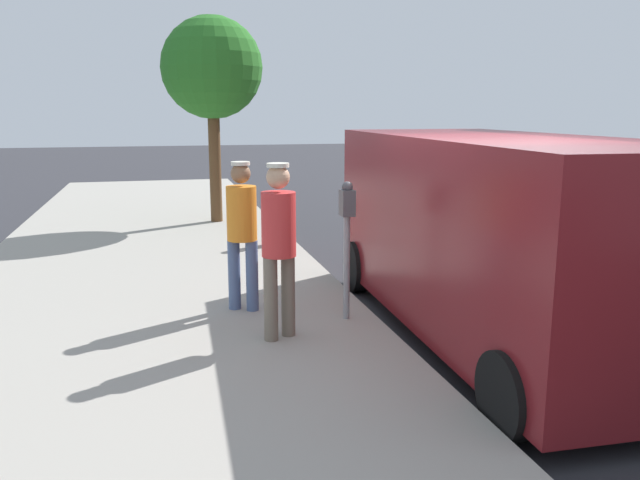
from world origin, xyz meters
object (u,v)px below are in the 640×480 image
object	(u,v)px
pedestrian_in_orange	(242,226)
fire_hydrant	(272,221)
parking_meter_near	(347,227)
parked_van	(499,232)
street_tree	(212,69)
pedestrian_in_red	(279,239)

from	to	relation	value
pedestrian_in_orange	fire_hydrant	world-z (taller)	pedestrian_in_orange
parking_meter_near	pedestrian_in_orange	size ratio (longest dim) A/B	0.89
parked_van	street_tree	xyz separation A→B (m)	(2.29, -7.33, 2.06)
parking_meter_near	pedestrian_in_orange	bearing A→B (deg)	-29.92
pedestrian_in_orange	street_tree	world-z (taller)	street_tree
parked_van	fire_hydrant	size ratio (longest dim) A/B	6.11
pedestrian_in_red	street_tree	distance (m)	7.47
pedestrian_in_orange	fire_hydrant	size ratio (longest dim) A/B	1.98
pedestrian_in_red	fire_hydrant	world-z (taller)	pedestrian_in_red
parked_van	fire_hydrant	xyz separation A→B (m)	(1.60, -4.69, -0.59)
parking_meter_near	fire_hydrant	distance (m)	4.17
pedestrian_in_red	parked_van	bearing A→B (deg)	176.40
parking_meter_near	pedestrian_in_red	bearing A→B (deg)	27.04
street_tree	fire_hydrant	size ratio (longest dim) A/B	4.77
pedestrian_in_orange	pedestrian_in_red	size ratio (longest dim) A/B	0.97
parked_van	fire_hydrant	bearing A→B (deg)	-71.15
pedestrian_in_orange	pedestrian_in_red	bearing A→B (deg)	102.57
street_tree	pedestrian_in_red	bearing A→B (deg)	89.73
parking_meter_near	parked_van	bearing A→B (deg)	159.26
street_tree	fire_hydrant	xyz separation A→B (m)	(-0.69, 2.64, -2.64)
pedestrian_in_orange	parked_van	xyz separation A→B (m)	(-2.55, 1.18, 0.03)
pedestrian_in_red	street_tree	world-z (taller)	street_tree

